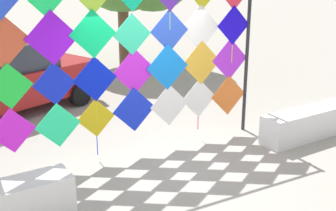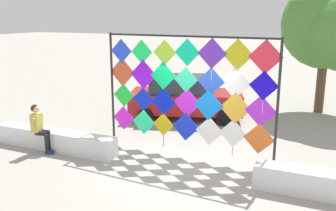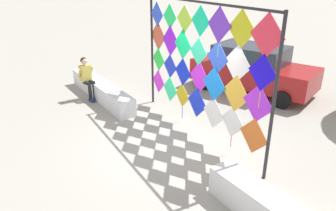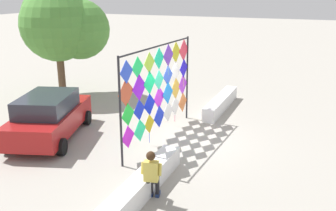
# 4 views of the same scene
# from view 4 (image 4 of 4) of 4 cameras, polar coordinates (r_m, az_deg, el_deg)

# --- Properties ---
(ground) EXTENTS (120.00, 120.00, 0.00)m
(ground) POSITION_cam_4_polar(r_m,az_deg,el_deg) (13.38, 2.72, -5.21)
(ground) COLOR #9E998E
(plaza_ledge_left) EXTENTS (4.06, 0.52, 0.57)m
(plaza_ledge_left) POSITION_cam_4_polar(r_m,az_deg,el_deg) (9.89, -3.92, -12.06)
(plaza_ledge_left) COLOR white
(plaza_ledge_left) RESTS_ON ground
(plaza_ledge_right) EXTENTS (4.06, 0.52, 0.57)m
(plaza_ledge_right) POSITION_cam_4_polar(r_m,az_deg,el_deg) (16.79, 8.14, 0.42)
(plaza_ledge_right) COLOR white
(plaza_ledge_right) RESTS_ON ground
(kite_display_rack) EXTENTS (5.05, 0.36, 3.38)m
(kite_display_rack) POSITION_cam_4_polar(r_m,az_deg,el_deg) (12.91, -1.25, 3.14)
(kite_display_rack) COLOR #232328
(kite_display_rack) RESTS_ON ground
(seated_vendor) EXTENTS (0.65, 0.55, 1.42)m
(seated_vendor) POSITION_cam_4_polar(r_m,az_deg,el_deg) (9.34, -2.49, -10.14)
(seated_vendor) COLOR black
(seated_vendor) RESTS_ON ground
(parked_car) EXTENTS (4.55, 3.01, 1.63)m
(parked_car) POSITION_cam_4_polar(r_m,az_deg,el_deg) (13.89, -17.74, -1.56)
(parked_car) COLOR maroon
(parked_car) RESTS_ON ground
(tree_broadleaf) EXTENTS (3.88, 4.20, 5.26)m
(tree_broadleaf) POSITION_cam_4_polar(r_m,az_deg,el_deg) (18.98, -15.93, 11.86)
(tree_broadleaf) COLOR brown
(tree_broadleaf) RESTS_ON ground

